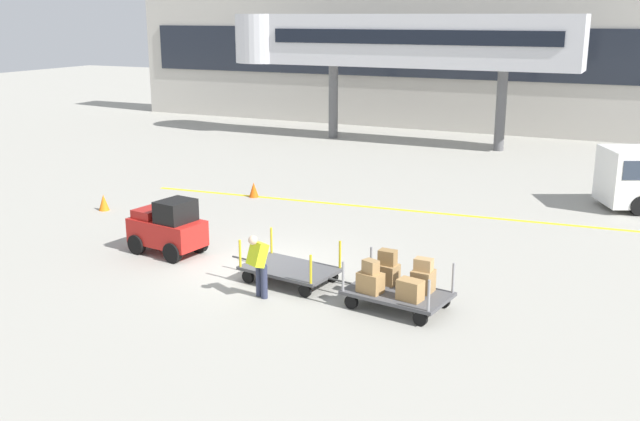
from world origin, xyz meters
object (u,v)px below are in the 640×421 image
baggage_cart_middle (397,284)px  safety_cone_near (254,190)px  baggage_tug (168,228)px  safety_cone_far (104,202)px  baggage_handler (259,263)px  baggage_cart_lead (290,269)px

baggage_cart_middle → safety_cone_near: size_ratio=5.59×
baggage_tug → baggage_cart_middle: bearing=-8.1°
baggage_tug → safety_cone_far: size_ratio=4.07×
baggage_tug → baggage_handler: 4.32m
baggage_cart_lead → safety_cone_far: baggage_cart_lead is taller
baggage_tug → baggage_cart_middle: baggage_tug is taller
baggage_cart_middle → baggage_handler: bearing=-165.7°
baggage_cart_middle → safety_cone_far: bearing=161.9°
baggage_tug → safety_cone_far: 5.65m
baggage_cart_middle → baggage_handler: size_ratio=1.97×
baggage_tug → baggage_handler: size_ratio=1.43×
baggage_cart_middle → safety_cone_near: 11.24m
baggage_cart_middle → safety_cone_far: 12.53m
baggage_cart_lead → safety_cone_near: 8.97m
baggage_handler → safety_cone_near: 9.89m
baggage_cart_lead → safety_cone_far: 9.60m
baggage_cart_middle → safety_cone_far: (-11.91, 3.88, -0.29)m
safety_cone_far → baggage_cart_lead: bearing=-21.2°
baggage_handler → safety_cone_far: (-8.76, 4.68, -0.59)m
baggage_tug → safety_cone_near: bearing=99.6°
baggage_cart_middle → safety_cone_near: baggage_cart_middle is taller
safety_cone_far → safety_cone_near: bearing=45.7°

